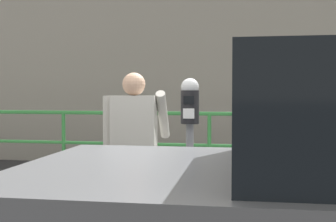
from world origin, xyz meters
TOP-DOWN VIEW (x-y plane):
  - sidewalk_curb at (0.00, 1.64)m, footprint 36.00×3.28m
  - parking_meter at (0.06, 0.29)m, footprint 0.17×0.18m
  - pedestrian_at_meter at (-0.47, 0.31)m, footprint 0.60×0.53m
  - background_railing at (0.00, 3.11)m, footprint 24.06×0.06m
  - backdrop_wall at (0.00, 5.84)m, footprint 32.00×0.50m

SIDE VIEW (x-z plane):
  - sidewalk_curb at x=0.00m, z-range 0.00..0.13m
  - background_railing at x=0.00m, z-range 0.38..1.50m
  - pedestrian_at_meter at x=-0.47m, z-range 0.23..1.84m
  - parking_meter at x=0.06m, z-range 0.47..2.02m
  - backdrop_wall at x=0.00m, z-range 0.00..3.88m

